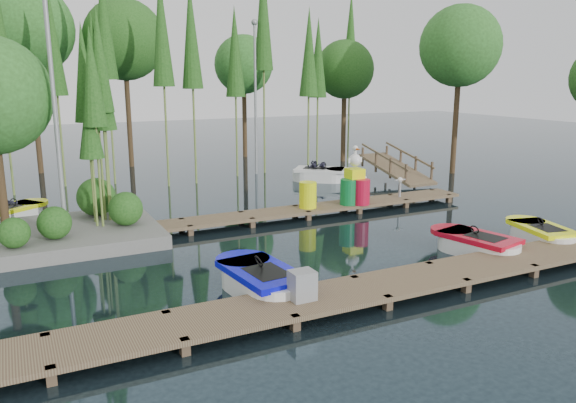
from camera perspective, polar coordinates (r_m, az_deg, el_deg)
name	(u,v)px	position (r m, az deg, el deg)	size (l,w,h in m)	color
ground_plane	(280,244)	(16.14, -0.80, -4.34)	(90.00, 90.00, 0.00)	#1E2E37
near_dock	(370,289)	(12.38, 8.37, -8.75)	(18.00, 1.50, 0.50)	brown
far_dock	(275,214)	(18.66, -1.36, -1.24)	(15.00, 1.20, 0.50)	brown
island	(23,132)	(17.27, -25.28, 6.36)	(6.20, 4.20, 6.75)	slate
tree_screen	(124,40)	(24.97, -16.34, 15.43)	(34.42, 18.53, 10.31)	#422F1C
lamp_island	(53,93)	(16.45, -22.75, 10.10)	(0.30, 0.30, 7.25)	gray
lamp_rear	(255,85)	(27.10, -3.35, 11.73)	(0.30, 0.30, 7.25)	gray
ramp	(396,168)	(26.06, 10.93, 3.36)	(1.50, 3.94, 1.49)	brown
boat_blue	(261,282)	(12.54, -2.77, -8.15)	(1.53, 2.91, 0.94)	white
boat_red	(476,245)	(16.01, 18.58, -4.22)	(1.71, 2.78, 0.87)	white
boat_yellow_near	(541,235)	(17.73, 24.31, -3.12)	(1.62, 2.63, 0.82)	white
boat_yellow_far	(12,213)	(20.72, -26.21, -1.08)	(2.59, 2.30, 1.21)	white
boat_white_far	(321,174)	(25.63, 3.35, 2.76)	(2.97, 2.71, 1.32)	white
utility_cabinet	(302,285)	(11.43, 1.45, -8.50)	(0.50, 0.42, 0.61)	gray
yellow_barrel	(308,195)	(19.10, 2.02, 0.68)	(0.60, 0.60, 0.89)	#EFFF0D
drum_cluster	(356,187)	(19.86, 6.90, 1.52)	(1.19, 1.09, 2.05)	#0C6F31
seagull_post	(400,184)	(21.18, 11.32, 1.79)	(0.46, 0.25, 0.74)	gray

